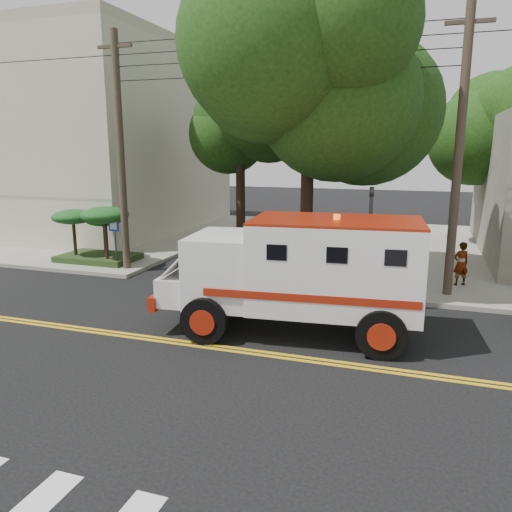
% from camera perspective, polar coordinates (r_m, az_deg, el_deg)
% --- Properties ---
extents(ground, '(100.00, 100.00, 0.00)m').
position_cam_1_polar(ground, '(12.80, -7.80, -9.90)').
color(ground, black).
rests_on(ground, ground).
extents(sidewalk_nw, '(17.00, 17.00, 0.15)m').
position_cam_1_polar(sidewalk_nw, '(30.95, -19.31, 2.77)').
color(sidewalk_nw, gray).
rests_on(sidewalk_nw, ground).
extents(building_left, '(16.00, 14.00, 10.00)m').
position_cam_1_polar(building_left, '(33.01, -21.14, 12.05)').
color(building_left, '#BEB79C').
rests_on(building_left, sidewalk_nw).
extents(utility_pole_left, '(0.28, 0.28, 9.00)m').
position_cam_1_polar(utility_pole_left, '(19.88, -15.19, 10.96)').
color(utility_pole_left, '#382D23').
rests_on(utility_pole_left, ground).
extents(utility_pole_right, '(0.28, 0.28, 9.00)m').
position_cam_1_polar(utility_pole_right, '(16.82, 22.12, 10.34)').
color(utility_pole_right, '#382D23').
rests_on(utility_pole_right, ground).
extents(tree_main, '(6.08, 5.70, 9.85)m').
position_cam_1_polar(tree_main, '(17.31, 7.42, 20.11)').
color(tree_main, black).
rests_on(tree_main, ground).
extents(tree_left, '(4.48, 4.20, 7.70)m').
position_cam_1_polar(tree_left, '(23.79, -1.26, 14.48)').
color(tree_left, black).
rests_on(tree_left, ground).
extents(tree_right, '(4.80, 4.50, 8.20)m').
position_cam_1_polar(tree_right, '(26.63, 26.86, 13.75)').
color(tree_right, black).
rests_on(tree_right, ground).
extents(traffic_signal, '(0.15, 0.18, 3.60)m').
position_cam_1_polar(traffic_signal, '(16.47, 12.90, 2.94)').
color(traffic_signal, '#3F3F42').
rests_on(traffic_signal, ground).
extents(accessibility_sign, '(0.45, 0.10, 2.02)m').
position_cam_1_polar(accessibility_sign, '(20.65, -15.83, 2.20)').
color(accessibility_sign, '#3F3F42').
rests_on(accessibility_sign, ground).
extents(palm_planter, '(3.52, 2.63, 2.36)m').
position_cam_1_polar(palm_planter, '(21.68, -17.92, 3.28)').
color(palm_planter, '#1E3314').
rests_on(palm_planter, sidewalk_nw).
extents(armored_truck, '(6.95, 3.28, 3.07)m').
position_cam_1_polar(armored_truck, '(12.91, 5.16, -1.48)').
color(armored_truck, white).
rests_on(armored_truck, ground).
extents(pedestrian_a, '(0.66, 0.58, 1.52)m').
position_cam_1_polar(pedestrian_a, '(18.52, 22.38, -0.82)').
color(pedestrian_a, gray).
rests_on(pedestrian_a, sidewalk_ne).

